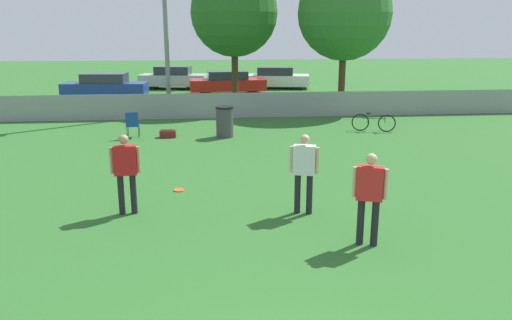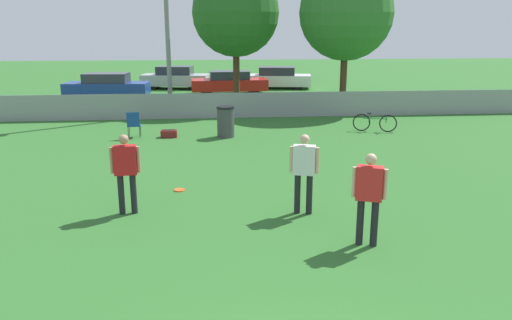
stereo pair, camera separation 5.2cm
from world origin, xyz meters
The scene contains 15 objects.
fence_backline centered at (0.00, 18.00, 0.55)m, with size 27.33×0.07×1.21m.
tree_near_pole centered at (0.58, 21.08, 4.52)m, with size 4.16×4.16×6.61m.
tree_far_right centered at (5.60, 19.75, 4.48)m, with size 4.35×4.35×6.67m.
player_receiver_white centered at (1.12, 6.17, 1.00)m, with size 0.60×0.34×1.71m.
player_defender_red centered at (1.97, 4.47, 1.00)m, with size 0.58×0.37×1.71m.
player_thrower_red centered at (-2.57, 6.52, 1.00)m, with size 0.62×0.25×1.71m.
frisbee_disc centered at (-1.58, 7.97, 0.01)m, with size 0.27×0.27×0.03m.
folding_chair_sideline centered at (-3.50, 14.24, 0.52)m, with size 0.46×0.47×0.94m.
bicycle_sideline centered at (5.46, 14.49, 0.34)m, with size 1.58×0.62×0.71m.
trash_bin centered at (-0.22, 14.06, 0.56)m, with size 0.65×0.65×1.12m.
gear_bag_sideline centered at (-2.27, 14.18, 0.13)m, with size 0.57×0.31×0.28m.
parked_car_blue centered at (-6.49, 25.18, 0.67)m, with size 4.71×2.05×1.39m.
parked_car_silver centered at (-2.93, 29.36, 0.71)m, with size 4.47×2.37×1.45m.
parked_car_red centered at (0.45, 26.35, 0.68)m, with size 4.57×1.95×1.36m.
parked_car_white centered at (3.69, 28.95, 0.67)m, with size 4.61×2.52×1.39m.
Camera 2 is at (-0.82, -3.66, 3.81)m, focal length 35.00 mm.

